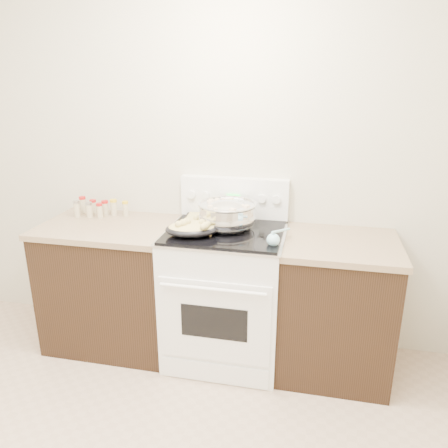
# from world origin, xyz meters

# --- Properties ---
(room_shell) EXTENTS (4.10, 3.60, 2.75)m
(room_shell) POSITION_xyz_m (0.00, 0.00, 1.70)
(room_shell) COLOR beige
(room_shell) RESTS_ON ground
(counter_left) EXTENTS (0.93, 0.67, 0.92)m
(counter_left) POSITION_xyz_m (-0.48, 1.43, 0.46)
(counter_left) COLOR black
(counter_left) RESTS_ON ground
(counter_right) EXTENTS (0.73, 0.67, 0.92)m
(counter_right) POSITION_xyz_m (1.08, 1.43, 0.46)
(counter_right) COLOR black
(counter_right) RESTS_ON ground
(kitchen_range) EXTENTS (0.78, 0.73, 1.22)m
(kitchen_range) POSITION_xyz_m (0.35, 1.42, 0.49)
(kitchen_range) COLOR white
(kitchen_range) RESTS_ON ground
(mixing_bowl) EXTENTS (0.39, 0.39, 0.23)m
(mixing_bowl) POSITION_xyz_m (0.35, 1.45, 1.03)
(mixing_bowl) COLOR silver
(mixing_bowl) RESTS_ON kitchen_range
(roasting_pan) EXTENTS (0.40, 0.34, 0.11)m
(roasting_pan) POSITION_xyz_m (0.17, 1.28, 0.99)
(roasting_pan) COLOR black
(roasting_pan) RESTS_ON kitchen_range
(baking_sheet) EXTENTS (0.42, 0.31, 0.06)m
(baking_sheet) POSITION_xyz_m (0.23, 1.55, 0.96)
(baking_sheet) COLOR black
(baking_sheet) RESTS_ON kitchen_range
(wooden_spoon) EXTENTS (0.11, 0.27, 0.04)m
(wooden_spoon) POSITION_xyz_m (0.22, 1.34, 0.95)
(wooden_spoon) COLOR #A4864B
(wooden_spoon) RESTS_ON kitchen_range
(blue_ladle) EXTENTS (0.12, 0.27, 0.10)m
(blue_ladle) POSITION_xyz_m (0.68, 1.24, 0.98)
(blue_ladle) COLOR #9CD7E9
(blue_ladle) RESTS_ON kitchen_range
(spice_jars) EXTENTS (0.39, 0.15, 0.12)m
(spice_jars) POSITION_xyz_m (-0.65, 1.60, 0.98)
(spice_jars) COLOR #BFB28C
(spice_jars) RESTS_ON counter_left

